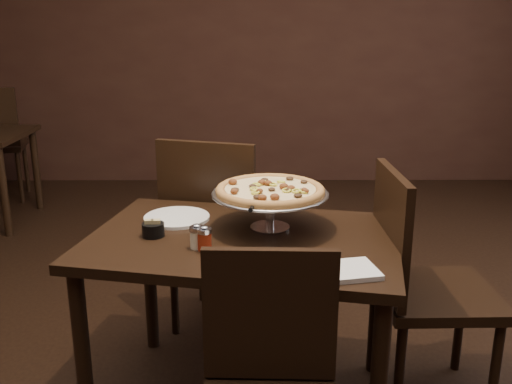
{
  "coord_description": "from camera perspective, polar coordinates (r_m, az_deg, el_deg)",
  "views": [
    {
      "loc": [
        0.12,
        -2.01,
        1.51
      ],
      "look_at": [
        0.13,
        0.07,
        0.89
      ],
      "focal_mm": 40.0,
      "sensor_mm": 36.0,
      "label": 1
    }
  ],
  "objects": [
    {
      "name": "chair_side",
      "position": [
        2.38,
        16.0,
        -8.39
      ],
      "size": [
        0.46,
        0.46,
        0.97
      ],
      "rotation": [
        0.0,
        0.0,
        1.59
      ],
      "color": "black",
      "rests_on": "ground"
    },
    {
      "name": "napkin_stack",
      "position": [
        1.89,
        9.54,
        -7.73
      ],
      "size": [
        0.19,
        0.19,
        0.02
      ],
      "primitive_type": "cube",
      "rotation": [
        0.0,
        0.0,
        0.2
      ],
      "color": "white",
      "rests_on": "dining_table"
    },
    {
      "name": "dining_table",
      "position": [
        2.21,
        -1.3,
        -6.79
      ],
      "size": [
        1.3,
        0.99,
        0.73
      ],
      "rotation": [
        0.0,
        0.0,
        -0.2
      ],
      "color": "black",
      "rests_on": "ground"
    },
    {
      "name": "plate_near",
      "position": [
        1.87,
        -0.13,
        -7.83
      ],
      "size": [
        0.25,
        0.25,
        0.01
      ],
      "primitive_type": "cylinder",
      "color": "white",
      "rests_on": "dining_table"
    },
    {
      "name": "room",
      "position": [
        2.04,
        -1.97,
        13.54
      ],
      "size": [
        6.04,
        7.04,
        2.84
      ],
      "color": "black",
      "rests_on": "ground"
    },
    {
      "name": "serving_spatula",
      "position": [
        2.04,
        -0.27,
        -1.49
      ],
      "size": [
        0.12,
        0.12,
        0.02
      ],
      "rotation": [
        0.0,
        0.0,
        -0.19
      ],
      "color": "silver",
      "rests_on": "pizza_stand"
    },
    {
      "name": "parmesan_shaker",
      "position": [
        2.06,
        -5.94,
        -4.45
      ],
      "size": [
        0.05,
        0.05,
        0.09
      ],
      "color": "beige",
      "rests_on": "dining_table"
    },
    {
      "name": "pizza_stand",
      "position": [
        2.21,
        1.43,
        0.1
      ],
      "size": [
        0.46,
        0.46,
        0.19
      ],
      "color": "silver",
      "rests_on": "dining_table"
    },
    {
      "name": "packet_caddy",
      "position": [
        2.2,
        -10.25,
        -3.68
      ],
      "size": [
        0.09,
        0.09,
        0.07
      ],
      "rotation": [
        0.0,
        0.0,
        0.08
      ],
      "color": "black",
      "rests_on": "dining_table"
    },
    {
      "name": "plate_left",
      "position": [
        2.38,
        -7.93,
        -2.55
      ],
      "size": [
        0.27,
        0.27,
        0.01
      ],
      "primitive_type": "cylinder",
      "color": "white",
      "rests_on": "dining_table"
    },
    {
      "name": "pepper_flake_shaker",
      "position": [
        2.04,
        -5.17,
        -4.67
      ],
      "size": [
        0.05,
        0.05,
        0.09
      ],
      "color": "maroon",
      "rests_on": "dining_table"
    },
    {
      "name": "chair_far",
      "position": [
        2.8,
        -3.98,
        -3.59
      ],
      "size": [
        0.58,
        0.58,
        1.0
      ],
      "rotation": [
        0.0,
        0.0,
        2.86
      ],
      "color": "black",
      "rests_on": "ground"
    }
  ]
}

